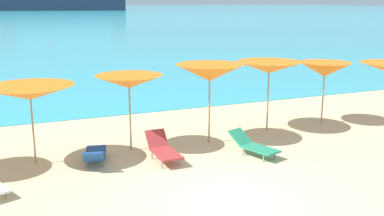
% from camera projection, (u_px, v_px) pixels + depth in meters
% --- Properties ---
extents(ground_plane, '(50.00, 100.00, 0.30)m').
position_uv_depth(ground_plane, '(116.00, 108.00, 18.73)').
color(ground_plane, beige).
extents(ocean_water, '(650.00, 440.00, 0.02)m').
position_uv_depth(ocean_water, '(4.00, 10.00, 214.17)').
color(ocean_water, '#38B7CC').
rests_on(ocean_water, ground_plane).
extents(umbrella_2, '(2.37, 2.37, 2.08)m').
position_uv_depth(umbrella_2, '(30.00, 93.00, 11.42)').
color(umbrella_2, '#9E7F59').
rests_on(umbrella_2, ground_plane).
extents(umbrella_3, '(2.03, 2.03, 2.16)m').
position_uv_depth(umbrella_3, '(129.00, 82.00, 12.53)').
color(umbrella_3, '#9E7F59').
rests_on(umbrella_3, ground_plane).
extents(umbrella_4, '(2.05, 2.05, 2.35)m').
position_uv_depth(umbrella_4, '(210.00, 73.00, 13.21)').
color(umbrella_4, '#9E7F59').
rests_on(umbrella_4, ground_plane).
extents(umbrella_5, '(2.20, 2.20, 2.26)m').
position_uv_depth(umbrella_5, '(269.00, 67.00, 14.53)').
color(umbrella_5, '#9E7F59').
rests_on(umbrella_5, ground_plane).
extents(umbrella_6, '(1.82, 1.82, 2.13)m').
position_uv_depth(umbrella_6, '(325.00, 70.00, 15.35)').
color(umbrella_6, '#9E7F59').
rests_on(umbrella_6, ground_plane).
extents(lounge_chair_3, '(0.97, 1.59, 0.60)m').
position_uv_depth(lounge_chair_3, '(253.00, 145.00, 12.48)').
color(lounge_chair_3, '#268C66').
rests_on(lounge_chair_3, ground_plane).
extents(lounge_chair_4, '(0.90, 1.72, 0.58)m').
position_uv_depth(lounge_chair_4, '(95.00, 154.00, 11.80)').
color(lounge_chair_4, '#1E478C').
rests_on(lounge_chair_4, ground_plane).
extents(lounge_chair_5, '(0.60, 1.50, 0.67)m').
position_uv_depth(lounge_chair_5, '(163.00, 149.00, 12.07)').
color(lounge_chair_5, '#A53333').
rests_on(lounge_chair_5, ground_plane).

